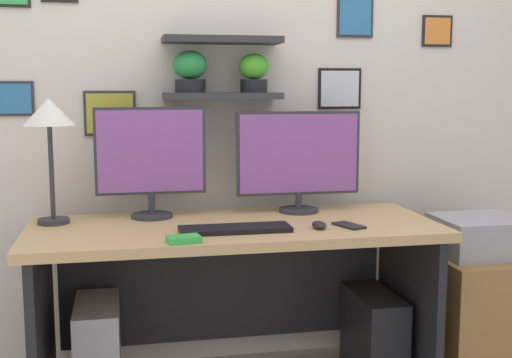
% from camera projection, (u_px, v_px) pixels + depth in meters
% --- Properties ---
extents(back_wall_assembly, '(4.40, 0.24, 2.70)m').
position_uv_depth(back_wall_assembly, '(218.00, 79.00, 3.08)').
color(back_wall_assembly, beige).
rests_on(back_wall_assembly, ground).
extents(desk, '(1.69, 0.68, 0.75)m').
position_uv_depth(desk, '(233.00, 269.00, 2.83)').
color(desk, tan).
rests_on(desk, ground).
extents(monitor_left, '(0.48, 0.18, 0.48)m').
position_uv_depth(monitor_left, '(151.00, 158.00, 2.85)').
color(monitor_left, '#2D2D33').
rests_on(monitor_left, desk).
extents(monitor_right, '(0.57, 0.18, 0.46)m').
position_uv_depth(monitor_right, '(299.00, 158.00, 2.98)').
color(monitor_right, '#2D2D33').
rests_on(monitor_right, desk).
extents(keyboard, '(0.44, 0.14, 0.02)m').
position_uv_depth(keyboard, '(235.00, 229.00, 2.61)').
color(keyboard, black).
rests_on(keyboard, desk).
extents(computer_mouse, '(0.06, 0.09, 0.03)m').
position_uv_depth(computer_mouse, '(319.00, 225.00, 2.66)').
color(computer_mouse, black).
rests_on(computer_mouse, desk).
extents(desk_lamp, '(0.21, 0.21, 0.52)m').
position_uv_depth(desk_lamp, '(49.00, 121.00, 2.70)').
color(desk_lamp, '#2D2D33').
rests_on(desk_lamp, desk).
extents(cell_phone, '(0.11, 0.16, 0.01)m').
position_uv_depth(cell_phone, '(349.00, 225.00, 2.69)').
color(cell_phone, black).
rests_on(cell_phone, desk).
extents(scissors_tray, '(0.13, 0.10, 0.02)m').
position_uv_depth(scissors_tray, '(184.00, 239.00, 2.42)').
color(scissors_tray, green).
rests_on(scissors_tray, desk).
extents(drawer_cabinet, '(0.44, 0.50, 0.56)m').
position_uv_depth(drawer_cabinet, '(476.00, 314.00, 3.04)').
color(drawer_cabinet, '#9E6B38').
rests_on(drawer_cabinet, ground).
extents(printer, '(0.38, 0.34, 0.17)m').
position_uv_depth(printer, '(480.00, 236.00, 2.99)').
color(printer, '#9E9EA3').
rests_on(printer, drawer_cabinet).
extents(computer_tower_left, '(0.18, 0.40, 0.43)m').
position_uv_depth(computer_tower_left, '(98.00, 353.00, 2.76)').
color(computer_tower_left, '#99999E').
rests_on(computer_tower_left, ground).
extents(computer_tower_right, '(0.18, 0.40, 0.40)m').
position_uv_depth(computer_tower_right, '(374.00, 336.00, 2.98)').
color(computer_tower_right, black).
rests_on(computer_tower_right, ground).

